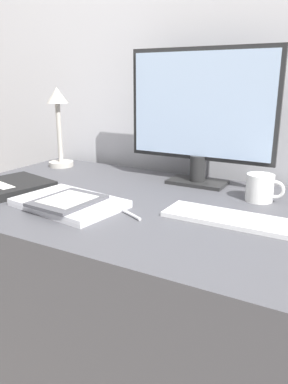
# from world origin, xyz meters

# --- Properties ---
(wall_back) EXTENTS (3.60, 0.05, 2.40)m
(wall_back) POSITION_xyz_m (0.00, 0.58, 1.20)
(wall_back) COLOR silver
(wall_back) RESTS_ON ground_plane
(desk) EXTENTS (1.43, 0.75, 0.75)m
(desk) POSITION_xyz_m (0.00, 0.12, 0.37)
(desk) COLOR #4C4C51
(desk) RESTS_ON ground_plane
(monitor) EXTENTS (0.51, 0.11, 0.45)m
(monitor) POSITION_xyz_m (0.02, 0.39, 0.99)
(monitor) COLOR #262626
(monitor) RESTS_ON desk
(keyboard) EXTENTS (0.33, 0.12, 0.01)m
(keyboard) POSITION_xyz_m (0.22, 0.10, 0.76)
(keyboard) COLOR silver
(keyboard) RESTS_ON desk
(laptop) EXTENTS (0.33, 0.24, 0.02)m
(laptop) POSITION_xyz_m (-0.21, -0.02, 0.76)
(laptop) COLOR silver
(laptop) RESTS_ON desk
(ereader) EXTENTS (0.16, 0.20, 0.01)m
(ereader) POSITION_xyz_m (-0.20, -0.04, 0.77)
(ereader) COLOR #4C4C51
(ereader) RESTS_ON laptop
(desk_lamp) EXTENTS (0.10, 0.10, 0.32)m
(desk_lamp) POSITION_xyz_m (-0.58, 0.37, 0.95)
(desk_lamp) COLOR #BCB7AD
(desk_lamp) RESTS_ON desk
(notebook) EXTENTS (0.26, 0.28, 0.03)m
(notebook) POSITION_xyz_m (-0.49, 0.01, 0.76)
(notebook) COLOR black
(notebook) RESTS_ON desk
(coffee_mug) EXTENTS (0.11, 0.08, 0.08)m
(coffee_mug) POSITION_xyz_m (0.26, 0.30, 0.79)
(coffee_mug) COLOR white
(coffee_mug) RESTS_ON desk
(pen) EXTENTS (0.13, 0.07, 0.01)m
(pen) POSITION_xyz_m (-0.04, 0.01, 0.75)
(pen) COLOR silver
(pen) RESTS_ON desk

